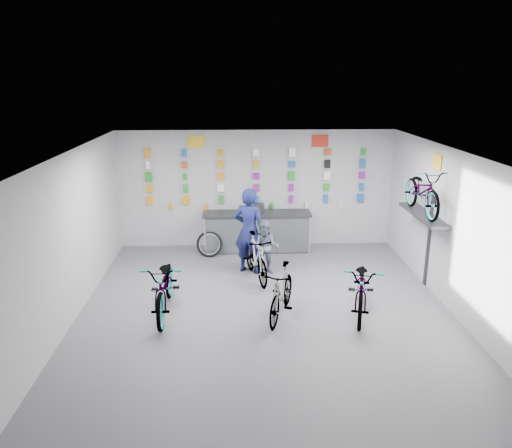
{
  "coord_description": "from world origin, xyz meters",
  "views": [
    {
      "loc": [
        -0.55,
        -8.49,
        4.27
      ],
      "look_at": [
        -0.12,
        1.4,
        1.34
      ],
      "focal_mm": 35.0,
      "sensor_mm": 36.0,
      "label": 1
    }
  ],
  "objects_px": {
    "bike_left": "(165,286)",
    "bike_center": "(281,292)",
    "counter": "(257,232)",
    "clerk": "(249,231)",
    "bike_right": "(362,287)",
    "customer": "(266,248)",
    "bike_service": "(256,257)"
  },
  "relations": [
    {
      "from": "bike_center",
      "to": "bike_right",
      "type": "relative_size",
      "value": 0.82
    },
    {
      "from": "bike_service",
      "to": "counter",
      "type": "bearing_deg",
      "value": 74.07
    },
    {
      "from": "bike_right",
      "to": "clerk",
      "type": "height_order",
      "value": "clerk"
    },
    {
      "from": "bike_left",
      "to": "clerk",
      "type": "height_order",
      "value": "clerk"
    },
    {
      "from": "bike_left",
      "to": "bike_center",
      "type": "height_order",
      "value": "bike_left"
    },
    {
      "from": "customer",
      "to": "bike_right",
      "type": "bearing_deg",
      "value": -41.94
    },
    {
      "from": "bike_right",
      "to": "customer",
      "type": "height_order",
      "value": "customer"
    },
    {
      "from": "bike_left",
      "to": "customer",
      "type": "height_order",
      "value": "customer"
    },
    {
      "from": "bike_left",
      "to": "bike_center",
      "type": "relative_size",
      "value": 1.26
    },
    {
      "from": "counter",
      "to": "clerk",
      "type": "relative_size",
      "value": 1.39
    },
    {
      "from": "customer",
      "to": "counter",
      "type": "bearing_deg",
      "value": 103.88
    },
    {
      "from": "bike_service",
      "to": "bike_right",
      "type": "bearing_deg",
      "value": -54.88
    },
    {
      "from": "counter",
      "to": "bike_left",
      "type": "xyz_separation_m",
      "value": [
        -1.86,
        -3.42,
        0.05
      ]
    },
    {
      "from": "bike_right",
      "to": "bike_service",
      "type": "xyz_separation_m",
      "value": [
        -1.9,
        1.72,
        -0.01
      ]
    },
    {
      "from": "bike_service",
      "to": "clerk",
      "type": "height_order",
      "value": "clerk"
    },
    {
      "from": "bike_left",
      "to": "bike_service",
      "type": "relative_size",
      "value": 1.22
    },
    {
      "from": "counter",
      "to": "bike_service",
      "type": "bearing_deg",
      "value": -93.21
    },
    {
      "from": "bike_right",
      "to": "customer",
      "type": "relative_size",
      "value": 1.62
    },
    {
      "from": "bike_center",
      "to": "bike_service",
      "type": "height_order",
      "value": "bike_service"
    },
    {
      "from": "bike_left",
      "to": "bike_right",
      "type": "height_order",
      "value": "bike_left"
    },
    {
      "from": "counter",
      "to": "bike_center",
      "type": "xyz_separation_m",
      "value": [
        0.28,
        -3.69,
        0.0
      ]
    },
    {
      "from": "counter",
      "to": "clerk",
      "type": "bearing_deg",
      "value": -99.44
    },
    {
      "from": "bike_center",
      "to": "bike_right",
      "type": "xyz_separation_m",
      "value": [
        1.51,
        0.09,
        0.03
      ]
    },
    {
      "from": "counter",
      "to": "clerk",
      "type": "distance_m",
      "value": 1.53
    },
    {
      "from": "bike_left",
      "to": "customer",
      "type": "xyz_separation_m",
      "value": [
        1.99,
        1.87,
        0.07
      ]
    },
    {
      "from": "counter",
      "to": "customer",
      "type": "bearing_deg",
      "value": -85.14
    },
    {
      "from": "bike_center",
      "to": "bike_service",
      "type": "xyz_separation_m",
      "value": [
        -0.39,
        1.81,
        0.02
      ]
    },
    {
      "from": "bike_right",
      "to": "clerk",
      "type": "xyz_separation_m",
      "value": [
        -2.03,
        2.17,
        0.45
      ]
    },
    {
      "from": "bike_right",
      "to": "clerk",
      "type": "bearing_deg",
      "value": 148.03
    },
    {
      "from": "bike_service",
      "to": "customer",
      "type": "relative_size",
      "value": 1.39
    },
    {
      "from": "bike_left",
      "to": "bike_center",
      "type": "xyz_separation_m",
      "value": [
        2.14,
        -0.27,
        -0.05
      ]
    },
    {
      "from": "counter",
      "to": "bike_right",
      "type": "bearing_deg",
      "value": -63.57
    }
  ]
}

